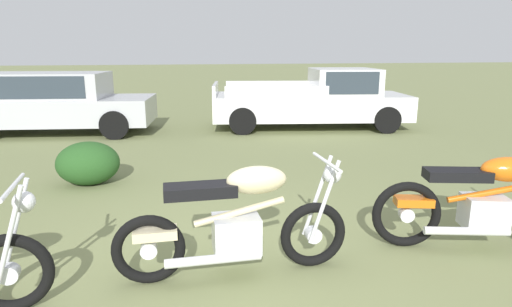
# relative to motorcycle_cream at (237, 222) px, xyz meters

# --- Properties ---
(ground_plane) EXTENTS (120.00, 120.00, 0.00)m
(ground_plane) POSITION_rel_motorcycle_cream_xyz_m (-0.03, 0.12, -0.49)
(ground_plane) COLOR olive
(motorcycle_cream) EXTENTS (2.06, 0.64, 1.02)m
(motorcycle_cream) POSITION_rel_motorcycle_cream_xyz_m (0.00, 0.00, 0.00)
(motorcycle_cream) COLOR black
(motorcycle_cream) RESTS_ON ground
(motorcycle_orange) EXTENTS (2.09, 0.85, 1.02)m
(motorcycle_orange) POSITION_rel_motorcycle_cream_xyz_m (2.47, -0.02, -0.01)
(motorcycle_orange) COLOR black
(motorcycle_orange) RESTS_ON ground
(car_silver) EXTENTS (4.52, 2.33, 1.43)m
(car_silver) POSITION_rel_motorcycle_cream_xyz_m (-3.15, 7.50, 0.35)
(car_silver) COLOR #B2B5BA
(car_silver) RESTS_ON ground
(pickup_truck_white) EXTENTS (5.08, 2.62, 1.49)m
(pickup_truck_white) POSITION_rel_motorcycle_cream_xyz_m (3.35, 6.89, 0.26)
(pickup_truck_white) COLOR silver
(pickup_truck_white) RESTS_ON ground
(shrub_low) EXTENTS (0.90, 0.72, 0.64)m
(shrub_low) POSITION_rel_motorcycle_cream_xyz_m (-1.68, 3.05, -0.17)
(shrub_low) COLOR #234C1E
(shrub_low) RESTS_ON ground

